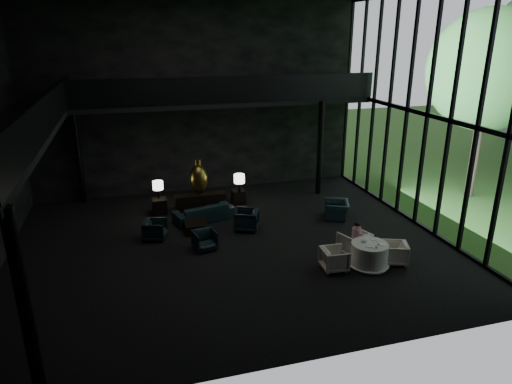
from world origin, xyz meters
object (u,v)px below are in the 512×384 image
object	(u,v)px
coffee_table	(196,227)
dining_chair_east	(395,253)
side_table_right	(238,197)
dining_table	(369,256)
side_table_left	(160,206)
lounge_armchair_west	(155,229)
table_lamp_left	(158,186)
lounge_armchair_south	(205,240)
window_armchair	(337,208)
dining_chair_west	(334,259)
child	(357,231)
bronze_urn	(199,178)
sofa	(204,209)
lounge_armchair_east	(247,218)
table_lamp_right	(239,179)
console	(200,202)
dining_chair_north	(354,241)

from	to	relation	value
coffee_table	dining_chair_east	distance (m)	6.75
side_table_right	dining_table	distance (m)	6.77
side_table_left	lounge_armchair_west	xyz separation A→B (m)	(-0.33, -2.34, 0.06)
table_lamp_left	dining_chair_east	size ratio (longest dim) A/B	1.00
lounge_armchair_south	window_armchair	bearing A→B (deg)	2.75
dining_chair_west	lounge_armchair_south	bearing A→B (deg)	58.71
coffee_table	child	distance (m)	5.57
lounge_armchair_south	child	xyz separation A→B (m)	(4.55, -1.62, 0.45)
child	bronze_urn	bearing A→B (deg)	-53.02
dining_chair_east	child	xyz separation A→B (m)	(-0.85, 0.88, 0.43)
sofa	lounge_armchair_west	world-z (taller)	sofa
lounge_armchair_west	dining_table	distance (m)	7.07
bronze_urn	lounge_armchair_east	world-z (taller)	bronze_urn
table_lamp_left	table_lamp_right	bearing A→B (deg)	-1.64
table_lamp_left	sofa	bearing A→B (deg)	-39.92
dining_table	child	distance (m)	0.98
side_table_right	coffee_table	xyz separation A→B (m)	(-2.11, -2.35, -0.11)
side_table_left	lounge_armchair_west	world-z (taller)	lounge_armchair_west
bronze_urn	lounge_armchair_south	size ratio (longest dim) A/B	2.12
lounge_armchair_west	coffee_table	bearing A→B (deg)	-64.65
console	lounge_armchair_west	world-z (taller)	lounge_armchair_west
lounge_armchair_south	window_armchair	size ratio (longest dim) A/B	0.70
dining_chair_north	dining_chair_west	size ratio (longest dim) A/B	1.27
sofa	window_armchair	world-z (taller)	sofa
coffee_table	dining_chair_east	world-z (taller)	dining_chair_east
table_lamp_left	child	world-z (taller)	table_lamp_left
side_table_left	side_table_right	distance (m)	3.21
coffee_table	child	size ratio (longest dim) A/B	1.25
sofa	table_lamp_left	bearing A→B (deg)	-54.53
side_table_left	table_lamp_right	distance (m)	3.30
console	dining_chair_north	world-z (taller)	dining_chair_north
coffee_table	dining_table	bearing A→B (deg)	-40.70
window_armchair	dining_chair_north	world-z (taller)	dining_chair_north
window_armchair	dining_chair_east	distance (m)	3.79
dining_chair_west	child	distance (m)	1.40
sofa	side_table_left	bearing A→B (deg)	-52.17
table_lamp_left	sofa	xyz separation A→B (m)	(1.53, -1.28, -0.62)
bronze_urn	dining_chair_east	distance (m)	8.08
dining_table	dining_chair_east	size ratio (longest dim) A/B	1.82
coffee_table	dining_table	xyz separation A→B (m)	(4.59, -3.95, 0.15)
console	table_lamp_left	distance (m)	1.78
lounge_armchair_south	dining_table	distance (m)	5.17
lounge_armchair_west	window_armchair	bearing A→B (deg)	-72.94
side_table_right	dining_chair_north	world-z (taller)	dining_chair_north
dining_table	dining_chair_north	size ratio (longest dim) A/B	1.35
side_table_left	lounge_armchair_south	world-z (taller)	lounge_armchair_south
lounge_armchair_east	dining_chair_east	world-z (taller)	lounge_armchair_east
table_lamp_left	lounge_armchair_south	distance (m)	3.93
console	lounge_armchair_east	size ratio (longest dim) A/B	2.30
side_table_left	coffee_table	size ratio (longest dim) A/B	0.75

